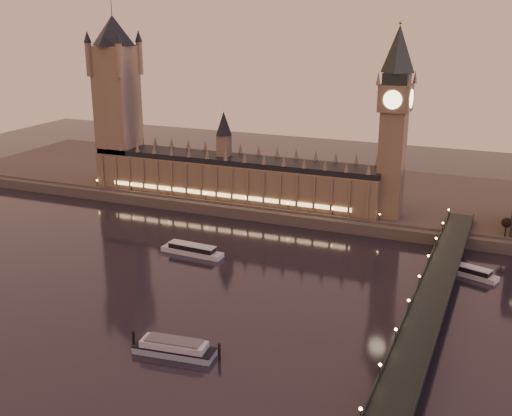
{
  "coord_description": "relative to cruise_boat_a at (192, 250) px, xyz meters",
  "views": [
    {
      "loc": [
        117.19,
        -218.13,
        115.4
      ],
      "look_at": [
        10.82,
        35.0,
        30.04
      ],
      "focal_mm": 45.0,
      "sensor_mm": 36.0,
      "label": 1
    }
  ],
  "objects": [
    {
      "name": "cruise_boat_b",
      "position": [
        128.2,
        24.74,
        -0.19
      ],
      "size": [
        26.4,
        14.13,
        4.74
      ],
      "rotation": [
        0.0,
        0.0,
        -0.32
      ],
      "color": "silver",
      "rests_on": "ground"
    },
    {
      "name": "palace_of_westminster",
      "position": [
        -14.22,
        79.79,
        19.43
      ],
      "size": [
        180.0,
        26.62,
        52.0
      ],
      "color": "brown",
      "rests_on": "ground"
    },
    {
      "name": "cruise_boat_a",
      "position": [
        0.0,
        0.0,
        0.0
      ],
      "size": [
        32.74,
        9.02,
        5.18
      ],
      "rotation": [
        0.0,
        0.0,
        -0.06
      ],
      "color": "silver",
      "rests_on": "ground"
    },
    {
      "name": "westminster_bridge",
      "position": [
        117.52,
        -41.21,
        3.24
      ],
      "size": [
        13.2,
        260.0,
        15.3
      ],
      "color": "black",
      "rests_on": "ground"
    },
    {
      "name": "moored_barge",
      "position": [
        39.8,
        -87.2,
        0.3
      ],
      "size": [
        33.19,
        11.27,
        6.12
      ],
      "rotation": [
        0.0,
        0.0,
        0.11
      ],
      "color": "#8A9FB0",
      "rests_on": "ground"
    },
    {
      "name": "bare_tree_0",
      "position": [
        142.55,
        67.79,
        11.68
      ],
      "size": [
        5.26,
        5.26,
        10.7
      ],
      "color": "black",
      "rests_on": "ground"
    },
    {
      "name": "big_ben",
      "position": [
        79.89,
        79.78,
        61.67
      ],
      "size": [
        17.68,
        17.68,
        104.0
      ],
      "color": "brown",
      "rests_on": "ground"
    },
    {
      "name": "ground",
      "position": [
        25.9,
        -41.21,
        -2.28
      ],
      "size": [
        700.0,
        700.0,
        0.0
      ],
      "primitive_type": "plane",
      "color": "black",
      "rests_on": "ground"
    },
    {
      "name": "victoria_tower",
      "position": [
        -94.1,
        79.79,
        63.51
      ],
      "size": [
        31.68,
        31.68,
        118.0
      ],
      "color": "brown",
      "rests_on": "ground"
    },
    {
      "name": "far_embankment",
      "position": [
        55.9,
        123.79,
        0.72
      ],
      "size": [
        560.0,
        130.0,
        6.0
      ],
      "primitive_type": "cube",
      "color": "#423D35",
      "rests_on": "ground"
    }
  ]
}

